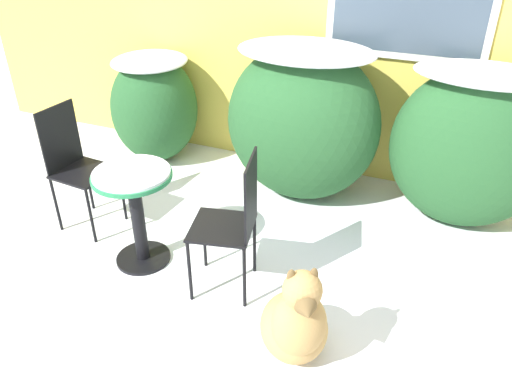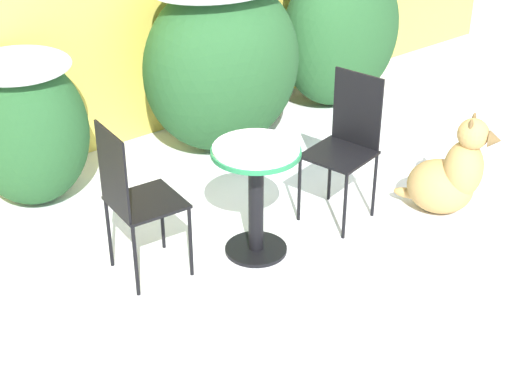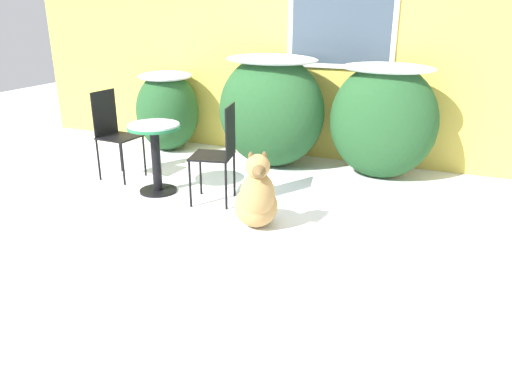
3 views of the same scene
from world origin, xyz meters
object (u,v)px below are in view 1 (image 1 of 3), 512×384
patio_table (135,200)px  patio_chair_near_table (75,162)px  patio_chair_far_side (234,220)px  dog (296,323)px

patio_table → patio_chair_near_table: 0.78m
patio_table → patio_chair_near_table: bearing=161.3°
patio_table → patio_chair_near_table: patio_chair_near_table is taller
patio_chair_near_table → patio_chair_far_side: 1.54m
patio_table → patio_chair_far_side: patio_chair_far_side is taller
patio_chair_near_table → dog: patio_chair_near_table is taller
patio_table → dog: size_ratio=1.00×
patio_chair_near_table → patio_chair_far_side: same height
patio_chair_far_side → dog: bearing=40.7°
patio_table → dog: (1.38, -0.45, -0.25)m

